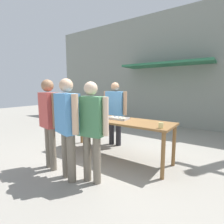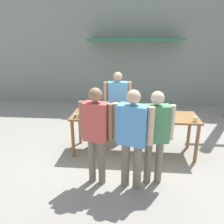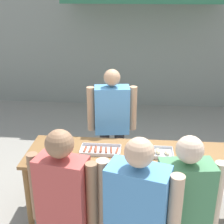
# 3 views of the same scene
# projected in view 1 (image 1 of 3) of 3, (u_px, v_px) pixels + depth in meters

# --- Properties ---
(ground_plane) EXTENTS (24.00, 24.00, 0.00)m
(ground_plane) POSITION_uv_depth(u_px,v_px,m) (112.00, 156.00, 3.97)
(ground_plane) COLOR gray
(building_facade_back) EXTENTS (12.00, 1.11, 4.50)m
(building_facade_back) POSITION_uv_depth(u_px,v_px,m) (170.00, 69.00, 6.88)
(building_facade_back) COLOR gray
(building_facade_back) RESTS_ON ground
(serving_table) EXTENTS (2.67, 0.77, 0.87)m
(serving_table) POSITION_uv_depth(u_px,v_px,m) (112.00, 123.00, 3.86)
(serving_table) COLOR brown
(serving_table) RESTS_ON ground
(food_tray_sausages) EXTENTS (0.47, 0.25, 0.04)m
(food_tray_sausages) POSITION_uv_depth(u_px,v_px,m) (96.00, 116.00, 4.14)
(food_tray_sausages) COLOR silver
(food_tray_sausages) RESTS_ON serving_table
(food_tray_buns) EXTENTS (0.45, 0.25, 0.06)m
(food_tray_buns) POSITION_uv_depth(u_px,v_px,m) (118.00, 118.00, 3.79)
(food_tray_buns) COLOR silver
(food_tray_buns) RESTS_ON serving_table
(condiment_jar_mustard) EXTENTS (0.06, 0.06, 0.08)m
(condiment_jar_mustard) POSITION_uv_depth(u_px,v_px,m) (66.00, 114.00, 4.30)
(condiment_jar_mustard) COLOR #567A38
(condiment_jar_mustard) RESTS_ON serving_table
(condiment_jar_ketchup) EXTENTS (0.06, 0.06, 0.08)m
(condiment_jar_ketchup) POSITION_uv_depth(u_px,v_px,m) (68.00, 114.00, 4.27)
(condiment_jar_ketchup) COLOR #B22319
(condiment_jar_ketchup) RESTS_ON serving_table
(beer_cup) EXTENTS (0.08, 0.08, 0.10)m
(beer_cup) POSITION_uv_depth(u_px,v_px,m) (161.00, 125.00, 2.95)
(beer_cup) COLOR #DBC67A
(beer_cup) RESTS_ON serving_table
(person_server_behind_table) EXTENTS (0.66, 0.31, 1.68)m
(person_server_behind_table) POSITION_uv_depth(u_px,v_px,m) (115.00, 109.00, 4.64)
(person_server_behind_table) COLOR #232328
(person_server_behind_table) RESTS_ON ground
(person_customer_holding_hotdog) EXTENTS (0.57, 0.30, 1.70)m
(person_customer_holding_hotdog) POSITION_uv_depth(u_px,v_px,m) (49.00, 116.00, 3.25)
(person_customer_holding_hotdog) COLOR #756B5B
(person_customer_holding_hotdog) RESTS_ON ground
(person_customer_with_cup) EXTENTS (0.61, 0.29, 1.64)m
(person_customer_with_cup) POSITION_uv_depth(u_px,v_px,m) (91.00, 124.00, 2.78)
(person_customer_with_cup) COLOR #756B5B
(person_customer_with_cup) RESTS_ON ground
(person_customer_waiting_in_line) EXTENTS (0.65, 0.37, 1.70)m
(person_customer_waiting_in_line) POSITION_uv_depth(u_px,v_px,m) (67.00, 122.00, 2.85)
(person_customer_waiting_in_line) COLOR #756B5B
(person_customer_waiting_in_line) RESTS_ON ground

